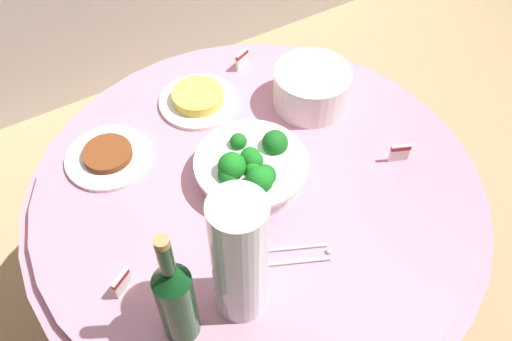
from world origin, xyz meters
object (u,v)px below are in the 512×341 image
at_px(plate_stack, 312,88).
at_px(label_placard_rear, 122,282).
at_px(broccoli_bowl, 251,168).
at_px(label_placard_front, 400,152).
at_px(serving_tongs, 297,255).
at_px(food_plate_fried_egg, 198,99).
at_px(wine_bottle, 176,299).
at_px(label_placard_mid, 242,59).
at_px(decorative_fruit_vase, 240,263).
at_px(food_plate_stir_fry, 108,156).

relative_size(plate_stack, label_placard_rear, 3.82).
distance_m(broccoli_bowl, label_placard_front, 0.38).
xyz_separation_m(serving_tongs, label_placard_rear, (-0.36, 0.12, 0.03)).
relative_size(broccoli_bowl, label_placard_rear, 5.09).
relative_size(broccoli_bowl, plate_stack, 1.33).
xyz_separation_m(serving_tongs, food_plate_fried_egg, (0.03, 0.55, 0.01)).
bearing_deg(wine_bottle, food_plate_fried_egg, 60.48).
relative_size(label_placard_mid, label_placard_rear, 1.00).
relative_size(decorative_fruit_vase, food_plate_stir_fry, 1.55).
bearing_deg(wine_bottle, label_placard_mid, 51.89).
relative_size(plate_stack, decorative_fruit_vase, 0.62).
height_order(broccoli_bowl, label_placard_front, broccoli_bowl).
height_order(plate_stack, label_placard_mid, plate_stack).
relative_size(broccoli_bowl, wine_bottle, 0.83).
distance_m(broccoli_bowl, plate_stack, 0.32).
relative_size(serving_tongs, food_plate_fried_egg, 0.75).
distance_m(food_plate_fried_egg, label_placard_mid, 0.20).
bearing_deg(label_placard_front, wine_bottle, -169.26).
bearing_deg(wine_bottle, decorative_fruit_vase, -2.72).
relative_size(plate_stack, wine_bottle, 0.62).
bearing_deg(wine_bottle, broccoli_bowl, 40.00).
height_order(plate_stack, decorative_fruit_vase, decorative_fruit_vase).
xyz_separation_m(broccoli_bowl, plate_stack, (0.28, 0.15, 0.01)).
bearing_deg(decorative_fruit_vase, label_placard_mid, 60.28).
bearing_deg(plate_stack, food_plate_stir_fry, 171.13).
bearing_deg(plate_stack, decorative_fruit_vase, -137.47).
xyz_separation_m(plate_stack, label_placard_front, (0.07, -0.29, -0.02)).
relative_size(broccoli_bowl, serving_tongs, 1.71).
height_order(plate_stack, wine_bottle, wine_bottle).
bearing_deg(decorative_fruit_vase, label_placard_front, 13.99).
height_order(plate_stack, label_placard_front, plate_stack).
distance_m(serving_tongs, label_placard_mid, 0.66).
bearing_deg(label_placard_rear, plate_stack, 22.48).
bearing_deg(label_placard_mid, food_plate_stir_fry, -163.44).
xyz_separation_m(wine_bottle, label_placard_front, (0.67, 0.13, -0.10)).
relative_size(serving_tongs, label_placard_rear, 2.98).
distance_m(plate_stack, food_plate_fried_egg, 0.32).
bearing_deg(label_placard_front, decorative_fruit_vase, -166.01).
distance_m(decorative_fruit_vase, label_placard_rear, 0.28).
distance_m(wine_bottle, label_placard_front, 0.69).
relative_size(broccoli_bowl, label_placard_mid, 5.09).
xyz_separation_m(broccoli_bowl, wine_bottle, (-0.31, -0.26, 0.08)).
bearing_deg(broccoli_bowl, label_placard_rear, -162.44).
distance_m(broccoli_bowl, food_plate_stir_fry, 0.37).
bearing_deg(label_placard_front, label_placard_rear, 178.88).
bearing_deg(food_plate_stir_fry, label_placard_mid, 16.56).
bearing_deg(food_plate_fried_egg, wine_bottle, -119.52).
bearing_deg(plate_stack, label_placard_front, -75.74).
height_order(broccoli_bowl, food_plate_stir_fry, broccoli_bowl).
bearing_deg(label_placard_front, serving_tongs, -164.54).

